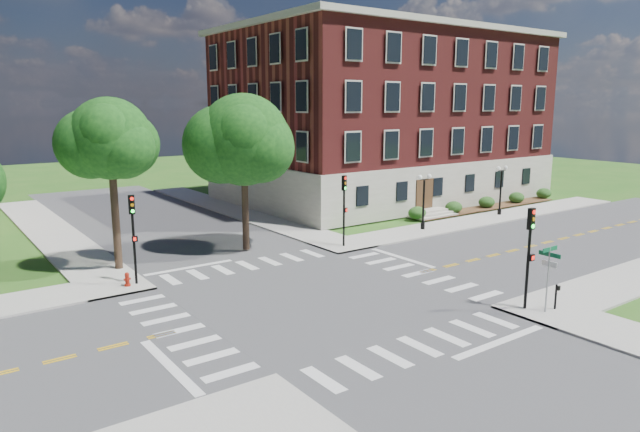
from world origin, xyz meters
TOP-DOWN VIEW (x-y plane):
  - ground at (0.00, 0.00)m, footprint 160.00×160.00m
  - road_ew at (0.00, 0.00)m, footprint 90.00×12.00m
  - road_ns at (0.00, 0.00)m, footprint 12.00×90.00m
  - sidewalk_ne at (15.38, 15.38)m, footprint 34.00×34.00m
  - crosswalk_east at (7.20, 0.00)m, footprint 2.20×10.20m
  - stop_bar_east at (8.80, 3.00)m, footprint 0.40×5.50m
  - main_building at (24.00, 21.99)m, footprint 30.60×22.40m
  - shrub_row at (27.00, 10.80)m, footprint 18.00×2.00m
  - tree_c at (-6.54, 10.75)m, footprint 4.63×4.63m
  - tree_d at (1.67, 10.34)m, footprint 5.90×5.90m
  - traffic_signal_se at (7.00, -7.19)m, footprint 0.33×0.36m
  - traffic_signal_ne at (7.46, 7.25)m, footprint 0.38×0.44m
  - traffic_signal_nw at (-6.66, 7.25)m, footprint 0.37×0.44m
  - twin_lamp_west at (15.65, 7.86)m, footprint 1.36×0.36m
  - twin_lamp_east at (25.36, 8.14)m, footprint 1.36×0.36m
  - street_sign_pole at (7.33, -8.04)m, footprint 1.10×1.10m
  - push_button_post at (8.04, -8.10)m, footprint 0.14×0.21m
  - fire_hydrant at (-7.18, 7.12)m, footprint 0.35×0.35m

SIDE VIEW (x-z plane):
  - ground at x=0.00m, z-range 0.00..0.00m
  - crosswalk_east at x=7.20m, z-range -0.01..0.01m
  - stop_bar_east at x=8.80m, z-range 0.00..0.00m
  - shrub_row at x=27.00m, z-range -0.65..0.65m
  - road_ew at x=0.00m, z-range 0.00..0.01m
  - road_ns at x=0.00m, z-range 0.00..0.01m
  - sidewalk_ne at x=15.38m, z-range 0.00..0.12m
  - fire_hydrant at x=-7.18m, z-range 0.09..0.84m
  - push_button_post at x=8.04m, z-range 0.20..1.40m
  - street_sign_pole at x=7.33m, z-range 0.76..3.86m
  - twin_lamp_west at x=15.65m, z-range 0.41..4.64m
  - twin_lamp_east at x=25.36m, z-range 0.41..4.64m
  - traffic_signal_se at x=7.00m, z-range 0.79..5.59m
  - traffic_signal_ne at x=7.46m, z-range 0.79..5.59m
  - traffic_signal_nw at x=-6.66m, z-range 0.79..5.59m
  - tree_d at x=1.67m, z-range 2.23..12.39m
  - tree_c at x=-6.54m, z-range 2.69..12.57m
  - main_building at x=24.00m, z-range 0.09..16.59m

